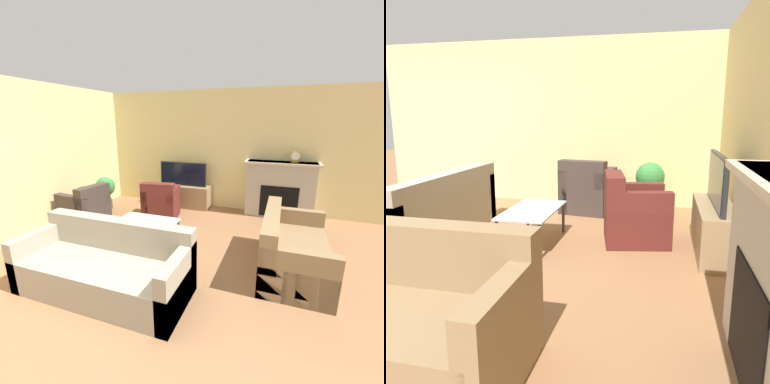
# 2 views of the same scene
# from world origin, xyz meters

# --- Properties ---
(ground_plane) EXTENTS (20.00, 20.00, 0.00)m
(ground_plane) POSITION_xyz_m (0.00, 0.00, 0.00)
(ground_plane) COLOR #936642
(wall_back) EXTENTS (8.07, 0.06, 2.70)m
(wall_back) POSITION_xyz_m (0.00, 4.36, 1.35)
(wall_back) COLOR beige
(wall_back) RESTS_ON ground_plane
(wall_left) EXTENTS (0.06, 7.33, 2.70)m
(wall_left) POSITION_xyz_m (-2.57, 2.17, 1.35)
(wall_left) COLOR beige
(wall_left) RESTS_ON ground_plane
(fireplace) EXTENTS (1.51, 0.43, 1.19)m
(fireplace) POSITION_xyz_m (1.66, 4.14, 0.62)
(fireplace) COLOR #B2A899
(fireplace) RESTS_ON ground_plane
(tv_stand) EXTENTS (1.29, 0.38, 0.53)m
(tv_stand) POSITION_xyz_m (-0.54, 4.06, 0.26)
(tv_stand) COLOR #997A56
(tv_stand) RESTS_ON ground_plane
(tv) EXTENTS (1.14, 0.06, 0.56)m
(tv) POSITION_xyz_m (-0.54, 4.06, 0.81)
(tv) COLOR #232328
(tv) RESTS_ON tv_stand
(couch_sectional) EXTENTS (2.08, 0.85, 0.82)m
(couch_sectional) POSITION_xyz_m (-0.24, 0.76, 0.29)
(couch_sectional) COLOR #9E937F
(couch_sectional) RESTS_ON ground_plane
(couch_loveseat) EXTENTS (0.85, 1.59, 0.82)m
(couch_loveseat) POSITION_xyz_m (1.89, 1.98, 0.29)
(couch_loveseat) COLOR #8C704C
(couch_loveseat) RESTS_ON ground_plane
(armchair_by_window) EXTENTS (0.86, 0.81, 0.82)m
(armchair_by_window) POSITION_xyz_m (-1.97, 2.36, 0.30)
(armchair_by_window) COLOR #3D332D
(armchair_by_window) RESTS_ON ground_plane
(armchair_accent) EXTENTS (0.81, 0.85, 0.82)m
(armchair_accent) POSITION_xyz_m (-0.69, 3.17, 0.31)
(armchair_accent) COLOR #5B231E
(armchair_accent) RESTS_ON ground_plane
(coffee_table) EXTENTS (1.01, 0.56, 0.41)m
(coffee_table) POSITION_xyz_m (-0.38, 2.03, 0.37)
(coffee_table) COLOR #333338
(coffee_table) RESTS_ON ground_plane
(potted_plant) EXTENTS (0.45, 0.45, 0.76)m
(potted_plant) POSITION_xyz_m (-2.19, 3.30, 0.48)
(potted_plant) COLOR #47474C
(potted_plant) RESTS_ON ground_plane
(mantel_clock) EXTENTS (0.20, 0.07, 0.23)m
(mantel_clock) POSITION_xyz_m (1.90, 4.15, 1.31)
(mantel_clock) COLOR #B79338
(mantel_clock) RESTS_ON fireplace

